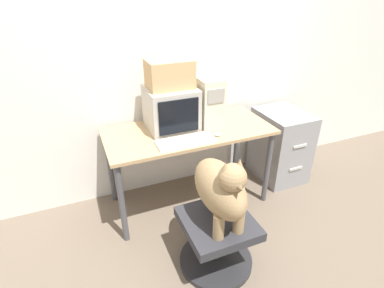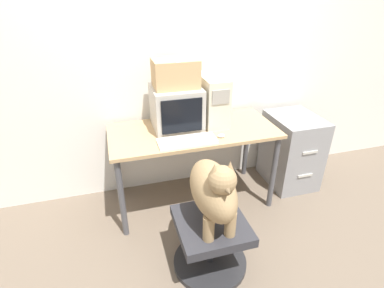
# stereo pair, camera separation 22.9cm
# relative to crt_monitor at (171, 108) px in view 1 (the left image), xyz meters

# --- Properties ---
(ground_plane) EXTENTS (12.00, 12.00, 0.00)m
(ground_plane) POSITION_rel_crt_monitor_xyz_m (0.13, -0.43, -0.96)
(ground_plane) COLOR #6B5B4C
(wall_back) EXTENTS (8.00, 0.05, 2.60)m
(wall_back) POSITION_rel_crt_monitor_xyz_m (0.13, 0.31, 0.34)
(wall_back) COLOR silver
(wall_back) RESTS_ON ground_plane
(desk) EXTENTS (1.47, 0.68, 0.77)m
(desk) POSITION_rel_crt_monitor_xyz_m (0.13, -0.09, -0.28)
(desk) COLOR tan
(desk) RESTS_ON ground_plane
(crt_monitor) EXTENTS (0.41, 0.40, 0.37)m
(crt_monitor) POSITION_rel_crt_monitor_xyz_m (0.00, 0.00, 0.00)
(crt_monitor) COLOR #B7B2A8
(crt_monitor) RESTS_ON desk
(pc_tower) EXTENTS (0.20, 0.44, 0.43)m
(pc_tower) POSITION_rel_crt_monitor_xyz_m (0.33, 0.02, 0.03)
(pc_tower) COLOR beige
(pc_tower) RESTS_ON desk
(keyboard) EXTENTS (0.48, 0.18, 0.03)m
(keyboard) POSITION_rel_crt_monitor_xyz_m (0.01, -0.31, -0.17)
(keyboard) COLOR silver
(keyboard) RESTS_ON desk
(computer_mouse) EXTENTS (0.06, 0.05, 0.03)m
(computer_mouse) POSITION_rel_crt_monitor_xyz_m (0.31, -0.31, -0.17)
(computer_mouse) COLOR silver
(computer_mouse) RESTS_ON desk
(office_chair) EXTENTS (0.56, 0.56, 0.43)m
(office_chair) POSITION_rel_crt_monitor_xyz_m (0.03, -0.88, -0.72)
(office_chair) COLOR #262628
(office_chair) RESTS_ON ground_plane
(dog) EXTENTS (0.27, 0.56, 0.57)m
(dog) POSITION_rel_crt_monitor_xyz_m (0.03, -0.90, -0.24)
(dog) COLOR #9E7F56
(dog) RESTS_ON office_chair
(filing_cabinet) EXTENTS (0.45, 0.57, 0.75)m
(filing_cabinet) POSITION_rel_crt_monitor_xyz_m (1.20, -0.05, -0.58)
(filing_cabinet) COLOR gray
(filing_cabinet) RESTS_ON ground_plane
(cardboard_box) EXTENTS (0.37, 0.26, 0.23)m
(cardboard_box) POSITION_rel_crt_monitor_xyz_m (0.00, 0.00, 0.30)
(cardboard_box) COLOR tan
(cardboard_box) RESTS_ON crt_monitor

